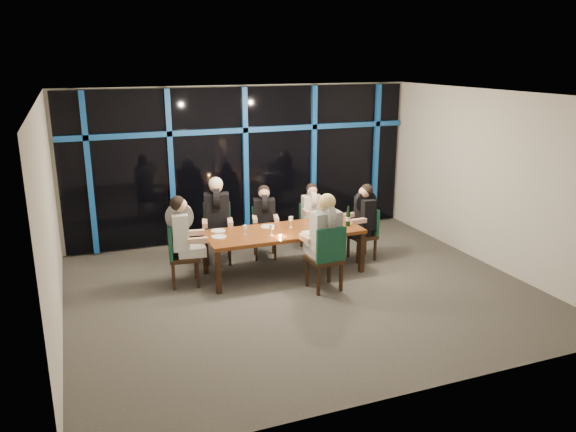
% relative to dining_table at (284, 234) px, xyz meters
% --- Properties ---
extents(room, '(7.04, 7.00, 3.02)m').
position_rel_dining_table_xyz_m(room, '(0.00, -0.80, 1.34)').
color(room, '#4E4A45').
rests_on(room, ground).
extents(window_wall, '(6.86, 0.43, 2.94)m').
position_rel_dining_table_xyz_m(window_wall, '(0.01, 2.13, 0.87)').
color(window_wall, black).
rests_on(window_wall, ground).
extents(dining_table, '(2.60, 1.00, 0.75)m').
position_rel_dining_table_xyz_m(dining_table, '(0.00, 0.00, 0.00)').
color(dining_table, brown).
rests_on(dining_table, ground).
extents(chair_far_left, '(0.58, 0.58, 1.04)m').
position_rel_dining_table_xyz_m(chair_far_left, '(-0.88, 0.98, -0.10)').
color(chair_far_left, black).
rests_on(chair_far_left, ground).
extents(chair_far_mid, '(0.51, 0.51, 0.91)m').
position_rel_dining_table_xyz_m(chair_far_mid, '(-0.04, 0.90, -0.17)').
color(chair_far_mid, black).
rests_on(chair_far_mid, ground).
extents(chair_far_right, '(0.44, 0.44, 0.86)m').
position_rel_dining_table_xyz_m(chair_far_right, '(0.94, 1.03, -0.20)').
color(chair_far_right, black).
rests_on(chair_far_right, ground).
extents(chair_end_left, '(0.52, 0.52, 1.00)m').
position_rel_dining_table_xyz_m(chair_end_left, '(-1.74, 0.11, -0.12)').
color(chair_end_left, black).
rests_on(chair_end_left, ground).
extents(chair_end_right, '(0.45, 0.45, 0.94)m').
position_rel_dining_table_xyz_m(chair_end_right, '(1.63, 0.12, -0.16)').
color(chair_end_right, black).
rests_on(chair_end_right, ground).
extents(chair_near_mid, '(0.51, 0.51, 1.06)m').
position_rel_dining_table_xyz_m(chair_near_mid, '(0.35, -0.96, -0.09)').
color(chair_near_mid, black).
rests_on(chair_near_mid, ground).
extents(diner_far_left, '(0.58, 0.70, 1.01)m').
position_rel_dining_table_xyz_m(diner_far_left, '(-0.90, 0.89, 0.31)').
color(diner_far_left, black).
rests_on(diner_far_left, ground).
extents(diner_far_mid, '(0.51, 0.61, 0.89)m').
position_rel_dining_table_xyz_m(diner_far_mid, '(-0.05, 0.82, 0.19)').
color(diner_far_mid, black).
rests_on(diner_far_mid, ground).
extents(diner_far_right, '(0.45, 0.56, 0.84)m').
position_rel_dining_table_xyz_m(diner_far_right, '(0.93, 0.95, 0.14)').
color(diner_far_right, silver).
rests_on(diner_far_right, ground).
extents(diner_end_left, '(0.65, 0.53, 0.97)m').
position_rel_dining_table_xyz_m(diner_end_left, '(-1.65, 0.10, 0.27)').
color(diner_end_left, black).
rests_on(diner_end_left, ground).
extents(diner_end_right, '(0.59, 0.47, 0.92)m').
position_rel_dining_table_xyz_m(diner_end_right, '(1.55, 0.11, 0.22)').
color(diner_end_right, black).
rests_on(diner_end_right, ground).
extents(diner_near_mid, '(0.54, 0.67, 1.03)m').
position_rel_dining_table_xyz_m(diner_near_mid, '(0.35, -0.87, 0.33)').
color(diner_near_mid, black).
rests_on(diner_near_mid, ground).
extents(plate_far_left, '(0.24, 0.24, 0.01)m').
position_rel_dining_table_xyz_m(plate_far_left, '(-1.03, 0.34, 0.08)').
color(plate_far_left, white).
rests_on(plate_far_left, dining_table).
extents(plate_far_mid, '(0.24, 0.24, 0.01)m').
position_rel_dining_table_xyz_m(plate_far_mid, '(-0.19, 0.28, 0.08)').
color(plate_far_mid, white).
rests_on(plate_far_mid, dining_table).
extents(plate_far_right, '(0.24, 0.24, 0.01)m').
position_rel_dining_table_xyz_m(plate_far_right, '(0.87, 0.39, 0.08)').
color(plate_far_right, white).
rests_on(plate_far_right, dining_table).
extents(plate_end_left, '(0.24, 0.24, 0.01)m').
position_rel_dining_table_xyz_m(plate_end_left, '(-1.10, 0.03, 0.08)').
color(plate_end_left, white).
rests_on(plate_end_left, dining_table).
extents(plate_end_right, '(0.24, 0.24, 0.01)m').
position_rel_dining_table_xyz_m(plate_end_right, '(0.98, 0.10, 0.08)').
color(plate_end_right, white).
rests_on(plate_end_right, dining_table).
extents(plate_near_mid, '(0.24, 0.24, 0.01)m').
position_rel_dining_table_xyz_m(plate_near_mid, '(0.32, -0.30, 0.08)').
color(plate_near_mid, white).
rests_on(plate_near_mid, dining_table).
extents(wine_bottle, '(0.08, 0.08, 0.35)m').
position_rel_dining_table_xyz_m(wine_bottle, '(1.10, -0.17, 0.20)').
color(wine_bottle, black).
rests_on(wine_bottle, dining_table).
extents(water_pitcher, '(0.11, 0.10, 0.18)m').
position_rel_dining_table_xyz_m(water_pitcher, '(0.72, -0.08, 0.16)').
color(water_pitcher, silver).
rests_on(water_pitcher, dining_table).
extents(tea_light, '(0.05, 0.05, 0.03)m').
position_rel_dining_table_xyz_m(tea_light, '(-0.17, -0.30, 0.08)').
color(tea_light, '#F3A148').
rests_on(tea_light, dining_table).
extents(wine_glass_a, '(0.07, 0.07, 0.18)m').
position_rel_dining_table_xyz_m(wine_glass_a, '(-0.28, -0.19, 0.20)').
color(wine_glass_a, silver).
rests_on(wine_glass_a, dining_table).
extents(wine_glass_b, '(0.07, 0.07, 0.19)m').
position_rel_dining_table_xyz_m(wine_glass_b, '(0.17, 0.11, 0.20)').
color(wine_glass_b, silver).
rests_on(wine_glass_b, dining_table).
extents(wine_glass_c, '(0.07, 0.07, 0.17)m').
position_rel_dining_table_xyz_m(wine_glass_c, '(0.53, -0.11, 0.19)').
color(wine_glass_c, white).
rests_on(wine_glass_c, dining_table).
extents(wine_glass_d, '(0.06, 0.06, 0.16)m').
position_rel_dining_table_xyz_m(wine_glass_d, '(-0.66, 0.01, 0.18)').
color(wine_glass_d, silver).
rests_on(wine_glass_d, dining_table).
extents(wine_glass_e, '(0.08, 0.08, 0.20)m').
position_rel_dining_table_xyz_m(wine_glass_e, '(0.90, 0.11, 0.21)').
color(wine_glass_e, silver).
rests_on(wine_glass_e, dining_table).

